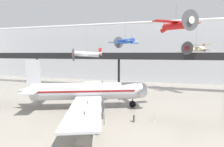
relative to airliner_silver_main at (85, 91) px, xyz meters
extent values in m
plane|color=gray|center=(2.72, -6.46, -3.41)|extent=(260.00, 260.00, 0.00)
cube|color=silver|center=(2.72, 32.45, 7.64)|extent=(140.00, 3.00, 22.11)
cube|color=black|center=(2.72, 19.52, 5.94)|extent=(110.00, 3.20, 0.90)
cube|color=black|center=(2.72, 17.98, 6.94)|extent=(110.00, 0.12, 1.10)
cylinder|color=black|center=(-27.53, 20.48, 1.04)|extent=(0.70, 0.70, 8.90)
cylinder|color=black|center=(2.72, 20.48, 1.04)|extent=(0.70, 0.70, 8.90)
cylinder|color=silver|center=(2.72, 16.39, 15.53)|extent=(120.00, 0.60, 0.60)
cylinder|color=#B7BABF|center=(0.11, 0.04, 0.06)|extent=(19.82, 8.96, 3.20)
sphere|color=#B7BABF|center=(10.32, 3.23, 0.06)|extent=(3.14, 3.14, 3.14)
cone|color=#B7BABF|center=(-10.24, -3.21, 0.30)|extent=(4.86, 4.06, 2.95)
cube|color=maroon|center=(0.11, 0.04, 0.38)|extent=(18.53, 8.61, 0.29)
cube|color=#B7BABF|center=(-1.60, 7.80, -0.67)|extent=(8.16, 13.44, 0.28)
cube|color=#B7BABF|center=(3.14, -7.32, -0.67)|extent=(8.16, 13.44, 0.28)
cylinder|color=#B7BABF|center=(0.55, 5.56, -0.62)|extent=(2.65, 2.15, 1.54)
cylinder|color=#4C4C51|center=(1.76, 5.94, -0.62)|extent=(0.93, 2.81, 2.92)
cylinder|color=#B7BABF|center=(-0.73, 9.66, -0.62)|extent=(2.65, 2.15, 1.54)
cylinder|color=#4C4C51|center=(0.47, 10.04, -0.62)|extent=(0.93, 2.81, 2.92)
cylinder|color=#B7BABF|center=(3.62, -4.25, -0.62)|extent=(2.65, 2.15, 1.54)
cylinder|color=#4C4C51|center=(4.83, -3.88, -0.62)|extent=(0.93, 2.81, 2.92)
cylinder|color=#B7BABF|center=(4.91, -8.36, -0.62)|extent=(2.65, 2.15, 1.54)
cylinder|color=#4C4C51|center=(6.11, -7.98, -0.62)|extent=(0.93, 2.81, 2.92)
cube|color=#B7BABF|center=(-9.02, -2.82, 3.90)|extent=(2.47, 0.95, 4.49)
cube|color=#B7BABF|center=(-8.71, -2.73, 0.70)|extent=(4.90, 8.71, 0.20)
cylinder|color=#4C4C51|center=(8.89, 2.78, -2.15)|extent=(0.20, 0.20, 1.21)
cylinder|color=black|center=(8.89, 2.78, -2.76)|extent=(1.35, 0.75, 1.30)
cylinder|color=#4C4C51|center=(-0.43, 2.55, -2.15)|extent=(0.20, 0.20, 1.21)
cylinder|color=black|center=(-0.43, 2.55, -2.76)|extent=(1.35, 0.75, 1.30)
cylinder|color=#4C4C51|center=(1.10, -2.34, -2.15)|extent=(0.20, 0.20, 1.21)
cylinder|color=black|center=(1.10, -2.34, -2.76)|extent=(1.35, 0.75, 1.30)
cylinder|color=#1E4CAD|center=(6.98, 4.62, 9.70)|extent=(3.74, 4.01, 1.05)
cone|color=white|center=(5.39, 6.39, 9.64)|extent=(1.13, 1.12, 0.84)
cylinder|color=#4C4C51|center=(5.28, 6.51, 9.64)|extent=(1.84, 1.66, 2.44)
cone|color=#1E4CAD|center=(8.45, 2.98, 9.76)|extent=(1.42, 1.45, 0.83)
cube|color=#1E4CAD|center=(6.80, 4.83, 9.42)|extent=(5.82, 5.39, 0.10)
cube|color=white|center=(8.64, 2.78, 10.26)|extent=(0.41, 0.45, 1.13)
cube|color=white|center=(8.64, 2.78, 9.70)|extent=(2.18, 2.04, 0.06)
cylinder|color=slate|center=(6.98, 4.62, 12.70)|extent=(0.04, 0.04, 5.06)
cylinder|color=silver|center=(-4.53, 12.06, 7.08)|extent=(6.70, 3.09, 1.72)
cone|color=red|center=(-7.82, 11.14, 6.89)|extent=(1.37, 1.46, 1.22)
cylinder|color=#4C4C51|center=(-8.05, 11.07, 6.87)|extent=(0.99, 3.39, 3.51)
cone|color=silver|center=(-1.47, 12.93, 7.27)|extent=(2.05, 1.60, 1.25)
cube|color=silver|center=(-4.91, 11.96, 6.68)|extent=(4.20, 9.91, 0.10)
cube|color=red|center=(-1.09, 13.03, 7.89)|extent=(0.78, 0.27, 1.62)
cube|color=red|center=(-1.09, 13.03, 7.08)|extent=(1.72, 3.60, 0.06)
cylinder|color=slate|center=(-4.53, 12.06, 11.43)|extent=(0.04, 0.04, 7.35)
cylinder|color=beige|center=(23.83, 17.92, 8.37)|extent=(5.60, 5.16, 1.67)
cone|color=maroon|center=(21.37, 15.74, 8.57)|extent=(1.55, 1.56, 1.17)
cylinder|color=#4C4C51|center=(21.20, 15.59, 8.59)|extent=(2.26, 2.56, 3.38)
cone|color=beige|center=(26.12, 19.94, 8.19)|extent=(2.04, 1.98, 1.20)
cube|color=beige|center=(23.54, 17.66, 9.41)|extent=(7.41, 8.11, 0.10)
cube|color=beige|center=(23.54, 17.66, 7.85)|extent=(7.41, 8.11, 0.10)
cube|color=maroon|center=(26.41, 20.19, 9.15)|extent=(0.61, 0.55, 1.56)
cube|color=maroon|center=(26.41, 20.19, 8.37)|extent=(2.81, 3.04, 0.06)
cylinder|color=slate|center=(23.83, 17.92, 12.10)|extent=(0.04, 0.04, 6.15)
cylinder|color=red|center=(15.91, 1.50, 11.82)|extent=(3.90, 5.60, 1.71)
cone|color=silver|center=(17.39, -1.09, 12.10)|extent=(1.39, 1.35, 1.06)
cylinder|color=#4C4C51|center=(17.49, -1.27, 12.12)|extent=(2.68, 1.56, 3.07)
cone|color=red|center=(14.53, 3.91, 11.56)|extent=(1.67, 1.90, 1.14)
cube|color=red|center=(16.08, 1.20, 12.38)|extent=(8.15, 5.48, 0.10)
cube|color=silver|center=(14.35, 4.21, 12.52)|extent=(0.40, 0.63, 1.42)
cube|color=silver|center=(14.35, 4.21, 11.82)|extent=(3.01, 2.13, 0.06)
cylinder|color=slate|center=(15.91, 1.50, 13.82)|extent=(0.04, 0.04, 2.82)
cylinder|color=#B2B5BA|center=(12.78, -2.69, -3.39)|extent=(0.36, 0.36, 0.04)
cylinder|color=#B2B5BA|center=(12.78, -2.69, -2.90)|extent=(0.07, 0.07, 0.95)
sphere|color=#B2B5BA|center=(12.78, -2.69, -2.38)|extent=(0.10, 0.10, 0.10)
cube|color=#4C4C51|center=(9.73, -3.73, -3.06)|extent=(0.31, 0.43, 0.70)
cube|color=#232326|center=(9.73, -3.73, -2.53)|extent=(0.35, 0.73, 0.73)
camera|label=1|loc=(11.52, -26.16, 7.24)|focal=24.00mm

